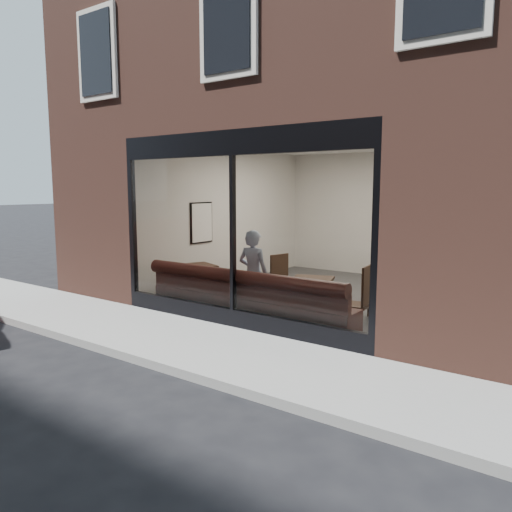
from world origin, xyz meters
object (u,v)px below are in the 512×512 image
Objects in this scene: banquette at (248,309)px; cafe_table_right at (312,280)px; cafe_table_left at (196,266)px; cafe_chair_left at (273,287)px; person at (253,274)px; cafe_chair_right at (355,305)px.

banquette is 5.93× the size of cafe_table_right.
cafe_table_left reaches higher than cafe_chair_left.
person is 3.35× the size of cafe_chair_right.
cafe_table_right reaches higher than banquette.
banquette is 8.53× the size of cafe_chair_left.
cafe_chair_left is at bearing -19.46° from cafe_chair_right.
person reaches higher than cafe_chair_right.
banquette is 1.87m from cafe_table_left.
person reaches higher than cafe_table_left.
cafe_table_right is at bearing 45.23° from cafe_chair_right.
cafe_chair_left is at bearing 110.90° from banquette.
cafe_chair_left and cafe_chair_right have the same top height.
cafe_chair_left is at bearing -73.98° from person.
person is at bearing 107.29° from banquette.
cafe_chair_left is 2.13m from cafe_chair_right.
cafe_chair_left is 1.00× the size of cafe_chair_right.
cafe_chair_right is at bearing 51.87° from cafe_table_right.
cafe_chair_left is (-0.59, 1.49, -0.54)m from person.
cafe_table_left is at bearing -15.40° from person.
person is 1.69m from cafe_chair_left.
person is 1.65m from cafe_table_left.
cafe_chair_right is (2.08, -0.47, 0.00)m from cafe_chair_left.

